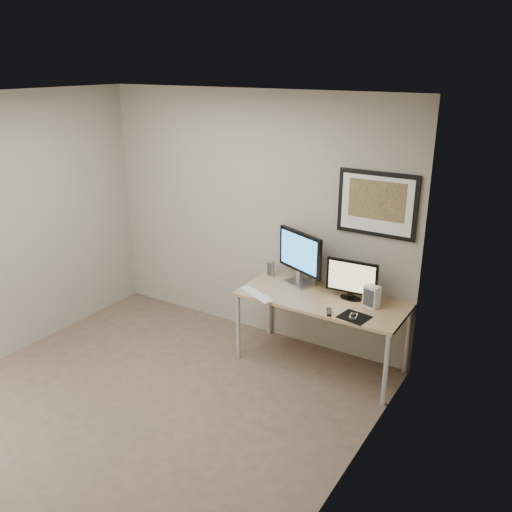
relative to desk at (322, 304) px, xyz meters
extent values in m
plane|color=brown|center=(-1.00, -1.35, -0.66)|extent=(3.60, 3.60, 0.00)
plane|color=white|center=(-1.00, -1.35, 1.94)|extent=(3.60, 3.60, 0.00)
plane|color=gray|center=(-1.00, 0.35, 0.64)|extent=(3.60, 0.00, 3.60)
plane|color=gray|center=(-2.80, -1.35, 0.64)|extent=(0.00, 3.40, 3.40)
plane|color=gray|center=(0.80, -1.35, 0.64)|extent=(0.00, 3.40, 3.40)
cube|color=#967648|center=(0.00, 0.00, 0.05)|extent=(1.60, 0.70, 0.03)
cylinder|color=silver|center=(-0.76, -0.31, -0.31)|extent=(0.04, 0.04, 0.70)
cylinder|color=silver|center=(-0.76, 0.31, -0.31)|extent=(0.04, 0.04, 0.70)
cylinder|color=silver|center=(0.76, -0.31, -0.31)|extent=(0.04, 0.04, 0.70)
cylinder|color=silver|center=(0.76, 0.31, -0.31)|extent=(0.04, 0.04, 0.70)
cube|color=black|center=(0.35, 0.33, 0.96)|extent=(0.75, 0.03, 0.60)
cube|color=white|center=(0.35, 0.32, 0.96)|extent=(0.67, 0.00, 0.52)
cube|color=gold|center=(0.35, 0.31, 1.00)|extent=(0.54, 0.00, 0.36)
cube|color=#B1B1B6|center=(-0.34, 0.18, 0.08)|extent=(0.33, 0.29, 0.02)
cube|color=#B1B1B6|center=(-0.34, 0.18, 0.15)|extent=(0.07, 0.06, 0.12)
cube|color=black|center=(-0.34, 0.18, 0.41)|extent=(0.57, 0.27, 0.41)
cube|color=#257BBE|center=(-0.34, 0.16, 0.41)|extent=(0.50, 0.22, 0.34)
cube|color=black|center=(0.24, 0.12, 0.07)|extent=(0.21, 0.13, 0.02)
cube|color=black|center=(0.24, 0.12, 0.11)|extent=(0.05, 0.04, 0.05)
cube|color=black|center=(0.24, 0.12, 0.29)|extent=(0.49, 0.06, 0.32)
cube|color=tan|center=(0.24, 0.10, 0.29)|extent=(0.44, 0.03, 0.27)
cylinder|color=#B1B1B6|center=(-0.70, 0.23, 0.15)|extent=(0.07, 0.07, 0.17)
cylinder|color=#B1B1B6|center=(-0.23, 0.26, 0.15)|extent=(0.09, 0.09, 0.17)
cube|color=silver|center=(-0.56, -0.28, 0.07)|extent=(0.46, 0.29, 0.02)
cube|color=black|center=(0.41, -0.23, 0.07)|extent=(0.29, 0.26, 0.00)
ellipsoid|color=black|center=(0.41, -0.24, 0.09)|extent=(0.07, 0.11, 0.03)
cube|color=black|center=(0.19, -0.26, 0.08)|extent=(0.10, 0.16, 0.02)
cube|color=silver|center=(0.46, 0.06, 0.17)|extent=(0.15, 0.13, 0.20)
camera|label=1|loc=(1.93, -4.32, 2.20)|focal=38.00mm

